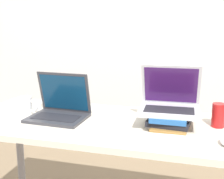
{
  "coord_description": "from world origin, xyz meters",
  "views": [
    {
      "loc": [
        0.43,
        -1.19,
        1.28
      ],
      "look_at": [
        0.0,
        0.32,
        0.92
      ],
      "focal_mm": 50.0,
      "sensor_mm": 36.0,
      "label": 1
    }
  ],
  "objects": [
    {
      "name": "desk",
      "position": [
        0.0,
        0.32,
        0.66
      ],
      "size": [
        1.6,
        0.65,
        0.74
      ],
      "color": "beige",
      "rests_on": "ground_plane"
    },
    {
      "name": "laptop_on_books",
      "position": [
        0.29,
        0.37,
        0.87
      ],
      "size": [
        0.31,
        0.26,
        0.24
      ],
      "color": "silver",
      "rests_on": "book_stack"
    },
    {
      "name": "mug",
      "position": [
        -0.52,
        0.34,
        0.79
      ],
      "size": [
        0.12,
        0.08,
        0.1
      ],
      "color": "white",
      "rests_on": "desk"
    },
    {
      "name": "book_stack",
      "position": [
        0.3,
        0.34,
        0.78
      ],
      "size": [
        0.22,
        0.29,
        0.08
      ],
      "color": "olive",
      "rests_on": "desk"
    },
    {
      "name": "soda_can",
      "position": [
        0.54,
        0.41,
        0.8
      ],
      "size": [
        0.07,
        0.07,
        0.12
      ],
      "color": "red",
      "rests_on": "desk"
    },
    {
      "name": "laptop_left",
      "position": [
        -0.3,
        0.32,
        0.79
      ],
      "size": [
        0.32,
        0.25,
        0.25
      ],
      "color": "#333338",
      "rests_on": "desk"
    },
    {
      "name": "wall_back",
      "position": [
        0.0,
        1.51,
        1.35
      ],
      "size": [
        8.0,
        0.05,
        2.7
      ],
      "color": "silver",
      "rests_on": "ground_plane"
    },
    {
      "name": "wireless_keyboard",
      "position": [
        0.33,
        0.15,
        0.75
      ],
      "size": [
        0.31,
        0.14,
        0.01
      ],
      "color": "silver",
      "rests_on": "desk"
    }
  ]
}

